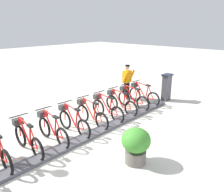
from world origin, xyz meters
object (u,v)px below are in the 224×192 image
at_px(bike_docked_2, 120,103).
at_px(worker_near_rack, 127,81).
at_px(payment_kiosk, 166,87).
at_px(bike_docked_6, 52,129).
at_px(bike_docked_3, 106,108).
at_px(bike_docked_0, 143,94).
at_px(planter_bush, 136,144).
at_px(bike_docked_7, 27,138).
at_px(bike_docked_4, 91,114).
at_px(bike_docked_5, 73,121).
at_px(bike_docked_1, 132,99).

height_order(bike_docked_2, worker_near_rack, worker_near_rack).
distance_m(payment_kiosk, bike_docked_6, 5.98).
xyz_separation_m(payment_kiosk, bike_docked_3, (0.57, 3.54, -0.24)).
xyz_separation_m(bike_docked_0, bike_docked_3, (0.00, 2.41, 0.00)).
height_order(bike_docked_0, planter_bush, bike_docked_0).
bearing_deg(bike_docked_7, bike_docked_2, -90.00).
distance_m(payment_kiosk, bike_docked_4, 4.38).
bearing_deg(bike_docked_5, bike_docked_0, -90.00).
bearing_deg(bike_docked_2, bike_docked_4, 90.00).
height_order(payment_kiosk, bike_docked_6, payment_kiosk).
relative_size(bike_docked_4, worker_near_rack, 1.04).
relative_size(bike_docked_1, bike_docked_7, 1.00).
xyz_separation_m(bike_docked_4, planter_bush, (-2.56, 0.76, 0.11)).
height_order(bike_docked_0, bike_docked_6, same).
bearing_deg(bike_docked_7, bike_docked_5, -90.00).
xyz_separation_m(bike_docked_6, bike_docked_7, (0.00, 0.80, 0.00)).
distance_m(bike_docked_5, bike_docked_6, 0.80).
height_order(bike_docked_1, bike_docked_4, same).
bearing_deg(bike_docked_3, bike_docked_5, 90.00).
bearing_deg(bike_docked_4, bike_docked_2, -90.00).
bearing_deg(bike_docked_7, bike_docked_0, -90.00).
distance_m(bike_docked_3, planter_bush, 3.01).
bearing_deg(bike_docked_2, bike_docked_6, 90.00).
relative_size(bike_docked_2, bike_docked_4, 1.00).
bearing_deg(bike_docked_7, planter_bush, -147.31).
bearing_deg(bike_docked_2, payment_kiosk, -101.81).
distance_m(bike_docked_7, worker_near_rack, 5.81).
distance_m(bike_docked_2, bike_docked_5, 2.41).
height_order(bike_docked_7, planter_bush, bike_docked_7).
xyz_separation_m(payment_kiosk, bike_docked_0, (0.57, 1.13, -0.24)).
bearing_deg(bike_docked_1, payment_kiosk, -106.50).
height_order(bike_docked_4, bike_docked_5, same).
height_order(bike_docked_7, worker_near_rack, worker_near_rack).
bearing_deg(payment_kiosk, bike_docked_6, 84.51).
bearing_deg(bike_docked_4, bike_docked_5, 90.00).
relative_size(bike_docked_1, bike_docked_6, 1.00).
bearing_deg(bike_docked_1, bike_docked_7, 90.00).
bearing_deg(worker_near_rack, bike_docked_7, 99.77).
xyz_separation_m(bike_docked_1, bike_docked_7, (0.00, 4.82, 0.00)).
bearing_deg(bike_docked_4, bike_docked_0, -90.00).
xyz_separation_m(bike_docked_5, planter_bush, (-2.56, -0.04, 0.11)).
height_order(bike_docked_3, planter_bush, bike_docked_3).
height_order(bike_docked_2, planter_bush, bike_docked_2).
xyz_separation_m(bike_docked_0, planter_bush, (-2.56, 3.98, 0.11)).
bearing_deg(bike_docked_1, planter_bush, 128.93).
relative_size(bike_docked_2, worker_near_rack, 1.04).
xyz_separation_m(bike_docked_1, bike_docked_3, (0.00, 1.61, 0.00)).
distance_m(bike_docked_0, bike_docked_2, 1.61).
xyz_separation_m(bike_docked_4, bike_docked_6, (0.00, 1.61, 0.00)).
bearing_deg(planter_bush, bike_docked_7, 32.69).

